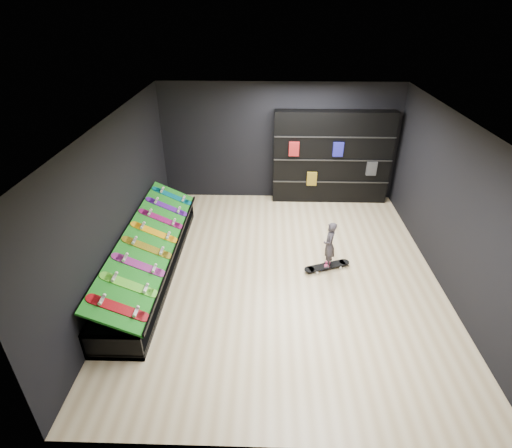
{
  "coord_description": "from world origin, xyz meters",
  "views": [
    {
      "loc": [
        -0.31,
        -6.35,
        4.77
      ],
      "look_at": [
        -0.5,
        0.2,
        1.0
      ],
      "focal_mm": 28.0,
      "sensor_mm": 36.0,
      "label": 1
    }
  ],
  "objects_px": {
    "child": "(328,253)",
    "back_shelving": "(332,158)",
    "display_rack": "(151,261)",
    "floor_skateboard": "(327,267)"
  },
  "relations": [
    {
      "from": "child",
      "to": "back_shelving",
      "type": "bearing_deg",
      "value": 179.08
    },
    {
      "from": "display_rack",
      "to": "child",
      "type": "xyz_separation_m",
      "value": [
        3.47,
        0.17,
        0.13
      ]
    },
    {
      "from": "back_shelving",
      "to": "display_rack",
      "type": "bearing_deg",
      "value": -139.49
    },
    {
      "from": "display_rack",
      "to": "back_shelving",
      "type": "distance_m",
      "value": 5.2
    },
    {
      "from": "child",
      "to": "floor_skateboard",
      "type": "bearing_deg",
      "value": 180.0
    },
    {
      "from": "display_rack",
      "to": "back_shelving",
      "type": "height_order",
      "value": "back_shelving"
    },
    {
      "from": "display_rack",
      "to": "back_shelving",
      "type": "xyz_separation_m",
      "value": [
        3.89,
        3.32,
        0.93
      ]
    },
    {
      "from": "back_shelving",
      "to": "floor_skateboard",
      "type": "relative_size",
      "value": 3.02
    },
    {
      "from": "back_shelving",
      "to": "floor_skateboard",
      "type": "distance_m",
      "value": 3.37
    },
    {
      "from": "child",
      "to": "display_rack",
      "type": "bearing_deg",
      "value": -80.57
    }
  ]
}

